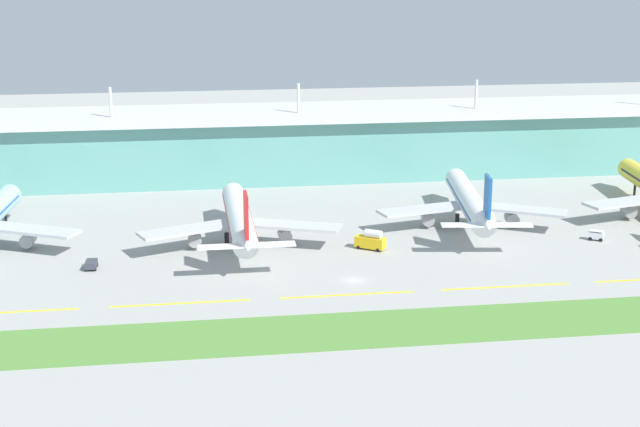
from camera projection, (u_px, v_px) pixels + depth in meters
ground_plane at (354, 280)px, 203.60m from camera, size 600.00×600.00×0.00m
terminal_building at (296, 143)px, 296.86m from camera, size 288.00×34.00×30.05m
airliner_near_middle at (239, 219)px, 226.87m from camera, size 48.80×58.40×18.90m
airliner_far_middle at (470, 202)px, 242.86m from camera, size 48.29×59.20×18.90m
taxiway_stripe_west at (5, 312)px, 185.37m from camera, size 28.00×0.70×0.04m
taxiway_stripe_mid_west at (181, 303)px, 190.15m from camera, size 28.00×0.70×0.04m
taxiway_stripe_centre at (347, 295)px, 194.93m from camera, size 28.00×0.70×0.04m
taxiway_stripe_mid_east at (506, 287)px, 199.71m from camera, size 28.00×0.70×0.04m
grass_verge at (380, 328)px, 177.34m from camera, size 300.00×18.00×0.10m
fuel_truck at (371, 240)px, 224.45m from camera, size 7.38×6.27×4.95m
baggage_cart at (596, 235)px, 231.85m from camera, size 4.00×3.50×2.48m
pushback_tug at (91, 264)px, 210.84m from camera, size 2.71×4.52×1.85m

